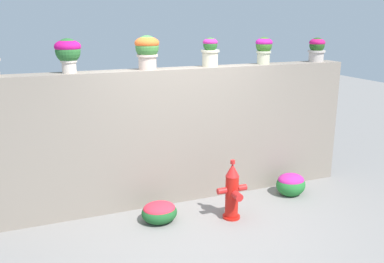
# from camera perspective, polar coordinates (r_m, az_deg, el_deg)

# --- Properties ---
(ground_plane) EXTENTS (24.00, 24.00, 0.00)m
(ground_plane) POSITION_cam_1_polar(r_m,az_deg,el_deg) (5.51, 2.10, -13.13)
(ground_plane) COLOR gray
(stone_wall) EXTENTS (5.39, 0.34, 1.95)m
(stone_wall) POSITION_cam_1_polar(r_m,az_deg,el_deg) (6.05, -1.83, -0.54)
(stone_wall) COLOR gray
(stone_wall) RESTS_ON ground
(potted_plant_1) EXTENTS (0.33, 0.33, 0.43)m
(potted_plant_1) POSITION_cam_1_polar(r_m,az_deg,el_deg) (5.51, -16.61, 10.48)
(potted_plant_1) COLOR beige
(potted_plant_1) RESTS_ON stone_wall
(potted_plant_2) EXTENTS (0.33, 0.33, 0.45)m
(potted_plant_2) POSITION_cam_1_polar(r_m,az_deg,el_deg) (5.69, -6.16, 11.15)
(potted_plant_2) COLOR beige
(potted_plant_2) RESTS_ON stone_wall
(potted_plant_3) EXTENTS (0.27, 0.27, 0.41)m
(potted_plant_3) POSITION_cam_1_polar(r_m,az_deg,el_deg) (6.06, 2.50, 10.99)
(potted_plant_3) COLOR beige
(potted_plant_3) RESTS_ON stone_wall
(potted_plant_4) EXTENTS (0.25, 0.25, 0.40)m
(potted_plant_4) POSITION_cam_1_polar(r_m,az_deg,el_deg) (6.46, 9.80, 11.26)
(potted_plant_4) COLOR beige
(potted_plant_4) RESTS_ON stone_wall
(potted_plant_5) EXTENTS (0.27, 0.27, 0.38)m
(potted_plant_5) POSITION_cam_1_polar(r_m,az_deg,el_deg) (6.98, 16.70, 10.86)
(potted_plant_5) COLOR #BFB1AA
(potted_plant_5) RESTS_ON stone_wall
(fire_hydrant) EXTENTS (0.42, 0.34, 0.82)m
(fire_hydrant) POSITION_cam_1_polar(r_m,az_deg,el_deg) (5.64, 5.52, -8.26)
(fire_hydrant) COLOR red
(fire_hydrant) RESTS_ON ground
(flower_bush_left) EXTENTS (0.45, 0.41, 0.35)m
(flower_bush_left) POSITION_cam_1_polar(r_m,az_deg,el_deg) (6.59, 13.36, -6.92)
(flower_bush_left) COLOR #257430
(flower_bush_left) RESTS_ON ground
(flower_bush_right) EXTENTS (0.48, 0.43, 0.28)m
(flower_bush_right) POSITION_cam_1_polar(r_m,az_deg,el_deg) (5.64, -4.49, -10.84)
(flower_bush_right) COLOR #1E5928
(flower_bush_right) RESTS_ON ground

